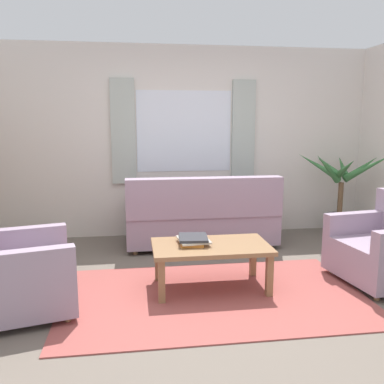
% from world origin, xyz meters
% --- Properties ---
extents(ground_plane, '(6.24, 6.24, 0.00)m').
position_xyz_m(ground_plane, '(0.00, 0.00, 0.00)').
color(ground_plane, '#6B6056').
extents(wall_back, '(5.32, 0.12, 2.60)m').
position_xyz_m(wall_back, '(0.00, 2.26, 1.30)').
color(wall_back, silver).
rests_on(wall_back, ground_plane).
extents(window_with_curtains, '(1.98, 0.07, 1.40)m').
position_xyz_m(window_with_curtains, '(0.00, 2.18, 1.45)').
color(window_with_curtains, white).
extents(area_rug, '(2.74, 1.66, 0.01)m').
position_xyz_m(area_rug, '(0.00, 0.00, 0.01)').
color(area_rug, '#9E4C47').
rests_on(area_rug, ground_plane).
extents(couch, '(1.90, 0.82, 0.92)m').
position_xyz_m(couch, '(0.14, 1.57, 0.37)').
color(couch, '#998499').
rests_on(couch, ground_plane).
extents(armchair_left, '(1.00, 1.01, 0.88)m').
position_xyz_m(armchair_left, '(-1.71, -0.08, 0.35)').
color(armchair_left, '#998499').
rests_on(armchair_left, ground_plane).
extents(coffee_table, '(1.10, 0.64, 0.44)m').
position_xyz_m(coffee_table, '(0.00, 0.19, 0.38)').
color(coffee_table, olive).
rests_on(coffee_table, ground_plane).
extents(book_stack_on_table, '(0.30, 0.34, 0.07)m').
position_xyz_m(book_stack_on_table, '(-0.16, 0.23, 0.48)').
color(book_stack_on_table, orange).
rests_on(book_stack_on_table, coffee_table).
extents(potted_plant, '(1.09, 1.23, 1.23)m').
position_xyz_m(potted_plant, '(2.10, 1.73, 0.58)').
color(potted_plant, '#56565B').
rests_on(potted_plant, ground_plane).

